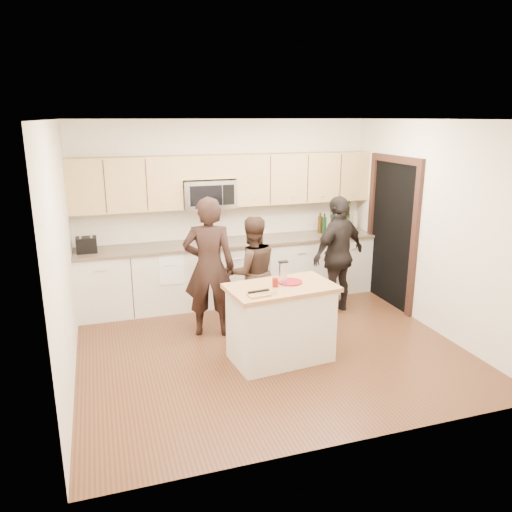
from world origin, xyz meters
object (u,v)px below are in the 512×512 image
object	(u,v)px
island	(281,322)
woman_left	(209,267)
woman_center	(252,272)
woman_right	(338,255)
toaster	(87,245)

from	to	relation	value
island	woman_left	distance (m)	1.21
woman_left	woman_center	bearing A→B (deg)	-154.29
island	woman_right	xyz separation A→B (m)	(1.31, 1.17, 0.39)
woman_left	woman_center	distance (m)	0.62
woman_left	woman_center	xyz separation A→B (m)	(0.59, 0.10, -0.15)
woman_right	toaster	bearing A→B (deg)	-37.36
woman_left	woman_right	bearing A→B (deg)	-156.99
woman_right	woman_left	bearing A→B (deg)	-16.54
island	woman_left	size ratio (longest dim) A/B	0.70
toaster	woman_center	world-z (taller)	woman_center
woman_left	woman_center	world-z (taller)	woman_left
woman_center	woman_right	size ratio (longest dim) A/B	0.89
island	toaster	distance (m)	2.95
woman_left	toaster	bearing A→B (deg)	-20.08
island	woman_left	world-z (taller)	woman_left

